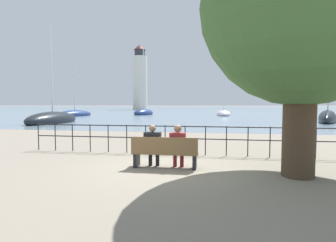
{
  "coord_description": "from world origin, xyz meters",
  "views": [
    {
      "loc": [
        1.29,
        -7.3,
        1.8
      ],
      "look_at": [
        0.0,
        0.5,
        1.31
      ],
      "focal_mm": 28.0,
      "sensor_mm": 36.0,
      "label": 1
    }
  ],
  "objects_px": {
    "sailboat_0": "(224,114)",
    "sailboat_2": "(75,114)",
    "seated_person_right": "(178,144)",
    "sailboat_4": "(327,118)",
    "seated_person_left": "(153,144)",
    "sailboat_1": "(144,113)",
    "shade_tree": "(303,5)",
    "harbor_lighthouse": "(140,80)",
    "sailboat_3": "(53,120)",
    "park_bench": "(165,153)"
  },
  "relations": [
    {
      "from": "seated_person_right",
      "to": "sailboat_4",
      "type": "bearing_deg",
      "value": 59.96
    },
    {
      "from": "shade_tree",
      "to": "sailboat_0",
      "type": "bearing_deg",
      "value": 90.21
    },
    {
      "from": "park_bench",
      "to": "sailboat_0",
      "type": "bearing_deg",
      "value": 84.82
    },
    {
      "from": "seated_person_right",
      "to": "harbor_lighthouse",
      "type": "relative_size",
      "value": 0.05
    },
    {
      "from": "seated_person_right",
      "to": "sailboat_3",
      "type": "xyz_separation_m",
      "value": [
        -14.34,
        16.0,
        -0.33
      ]
    },
    {
      "from": "sailboat_0",
      "to": "sailboat_3",
      "type": "distance_m",
      "value": 26.82
    },
    {
      "from": "seated_person_left",
      "to": "sailboat_2",
      "type": "bearing_deg",
      "value": 122.25
    },
    {
      "from": "park_bench",
      "to": "sailboat_4",
      "type": "distance_m",
      "value": 26.19
    },
    {
      "from": "park_bench",
      "to": "sailboat_1",
      "type": "height_order",
      "value": "sailboat_1"
    },
    {
      "from": "seated_person_left",
      "to": "sailboat_2",
      "type": "relative_size",
      "value": 0.1
    },
    {
      "from": "shade_tree",
      "to": "sailboat_0",
      "type": "height_order",
      "value": "sailboat_0"
    },
    {
      "from": "sailboat_4",
      "to": "sailboat_3",
      "type": "bearing_deg",
      "value": -143.53
    },
    {
      "from": "park_bench",
      "to": "harbor_lighthouse",
      "type": "bearing_deg",
      "value": 105.91
    },
    {
      "from": "park_bench",
      "to": "seated_person_right",
      "type": "height_order",
      "value": "seated_person_right"
    },
    {
      "from": "sailboat_0",
      "to": "sailboat_2",
      "type": "relative_size",
      "value": 0.66
    },
    {
      "from": "seated_person_left",
      "to": "sailboat_2",
      "type": "distance_m",
      "value": 36.84
    },
    {
      "from": "park_bench",
      "to": "sailboat_1",
      "type": "distance_m",
      "value": 39.49
    },
    {
      "from": "shade_tree",
      "to": "sailboat_1",
      "type": "distance_m",
      "value": 41.02
    },
    {
      "from": "sailboat_3",
      "to": "sailboat_2",
      "type": "bearing_deg",
      "value": 113.39
    },
    {
      "from": "seated_person_left",
      "to": "seated_person_right",
      "type": "xyz_separation_m",
      "value": [
        0.73,
        0.0,
        0.01
      ]
    },
    {
      "from": "sailboat_3",
      "to": "sailboat_4",
      "type": "bearing_deg",
      "value": 14.92
    },
    {
      "from": "sailboat_2",
      "to": "shade_tree",
      "type": "bearing_deg",
      "value": -37.58
    },
    {
      "from": "park_bench",
      "to": "sailboat_1",
      "type": "bearing_deg",
      "value": 105.54
    },
    {
      "from": "sailboat_0",
      "to": "harbor_lighthouse",
      "type": "relative_size",
      "value": 0.34
    },
    {
      "from": "shade_tree",
      "to": "sailboat_2",
      "type": "distance_m",
      "value": 39.5
    },
    {
      "from": "seated_person_right",
      "to": "sailboat_3",
      "type": "relative_size",
      "value": 0.13
    },
    {
      "from": "seated_person_left",
      "to": "sailboat_1",
      "type": "relative_size",
      "value": 0.1
    },
    {
      "from": "seated_person_left",
      "to": "seated_person_right",
      "type": "relative_size",
      "value": 0.99
    },
    {
      "from": "shade_tree",
      "to": "sailboat_2",
      "type": "height_order",
      "value": "sailboat_2"
    },
    {
      "from": "seated_person_right",
      "to": "shade_tree",
      "type": "bearing_deg",
      "value": -6.96
    },
    {
      "from": "seated_person_right",
      "to": "sailboat_3",
      "type": "distance_m",
      "value": 21.49
    },
    {
      "from": "sailboat_3",
      "to": "seated_person_right",
      "type": "bearing_deg",
      "value": -46.52
    },
    {
      "from": "sailboat_1",
      "to": "shade_tree",
      "type": "bearing_deg",
      "value": -53.59
    },
    {
      "from": "seated_person_left",
      "to": "sailboat_1",
      "type": "distance_m",
      "value": 39.32
    },
    {
      "from": "sailboat_2",
      "to": "harbor_lighthouse",
      "type": "xyz_separation_m",
      "value": [
        -4.19,
        53.71,
        10.5
      ]
    },
    {
      "from": "sailboat_2",
      "to": "harbor_lighthouse",
      "type": "height_order",
      "value": "harbor_lighthouse"
    },
    {
      "from": "sailboat_4",
      "to": "harbor_lighthouse",
      "type": "bearing_deg",
      "value": 144.22
    },
    {
      "from": "seated_person_left",
      "to": "sailboat_3",
      "type": "distance_m",
      "value": 21.01
    },
    {
      "from": "sailboat_1",
      "to": "sailboat_4",
      "type": "distance_m",
      "value": 28.52
    },
    {
      "from": "park_bench",
      "to": "sailboat_0",
      "type": "distance_m",
      "value": 36.73
    },
    {
      "from": "seated_person_left",
      "to": "sailboat_0",
      "type": "xyz_separation_m",
      "value": [
        3.68,
        36.5,
        -0.38
      ]
    },
    {
      "from": "seated_person_right",
      "to": "sailboat_2",
      "type": "relative_size",
      "value": 0.1
    },
    {
      "from": "park_bench",
      "to": "sailboat_3",
      "type": "height_order",
      "value": "sailboat_3"
    },
    {
      "from": "shade_tree",
      "to": "sailboat_1",
      "type": "xyz_separation_m",
      "value": [
        -14.03,
        38.35,
        -3.84
      ]
    },
    {
      "from": "harbor_lighthouse",
      "to": "seated_person_left",
      "type": "bearing_deg",
      "value": -74.3
    },
    {
      "from": "park_bench",
      "to": "harbor_lighthouse",
      "type": "height_order",
      "value": "harbor_lighthouse"
    },
    {
      "from": "park_bench",
      "to": "sailboat_4",
      "type": "xyz_separation_m",
      "value": [
        13.35,
        22.54,
        -0.06
      ]
    },
    {
      "from": "seated_person_right",
      "to": "sailboat_4",
      "type": "distance_m",
      "value": 25.95
    },
    {
      "from": "park_bench",
      "to": "shade_tree",
      "type": "bearing_deg",
      "value": -4.97
    },
    {
      "from": "sailboat_1",
      "to": "sailboat_0",
      "type": "bearing_deg",
      "value": 10.27
    }
  ]
}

